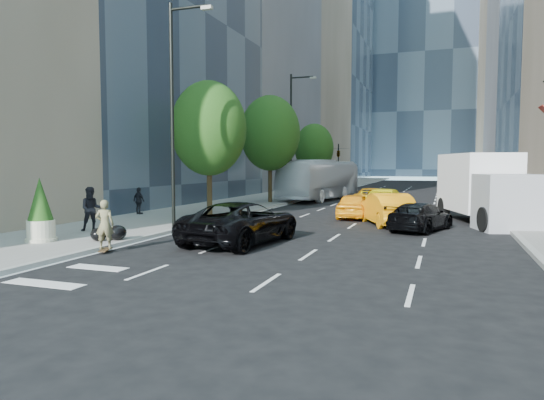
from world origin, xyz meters
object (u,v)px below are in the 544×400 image
at_px(black_sedan_mercedes, 420,217).
at_px(city_bus, 321,180).
at_px(skateboarder, 105,228).
at_px(box_truck, 485,188).
at_px(planter_shrub, 40,211).
at_px(black_sedan_lincoln, 242,222).

height_order(black_sedan_mercedes, city_bus, city_bus).
xyz_separation_m(skateboarder, black_sedan_mercedes, (9.80, 9.21, -0.20)).
bearing_deg(box_truck, planter_shrub, -158.23).
distance_m(city_bus, planter_shrub, 26.59).
height_order(black_sedan_mercedes, planter_shrub, planter_shrub).
height_order(black_sedan_lincoln, box_truck, box_truck).
distance_m(skateboarder, black_sedan_mercedes, 13.45).
bearing_deg(box_truck, black_sedan_mercedes, -142.90).
xyz_separation_m(skateboarder, city_bus, (0.88, 26.71, 0.85)).
xyz_separation_m(black_sedan_mercedes, box_truck, (2.90, 4.02, 1.17)).
bearing_deg(city_bus, planter_shrub, -91.51).
bearing_deg(planter_shrub, city_bus, 81.18).
bearing_deg(black_sedan_mercedes, box_truck, -107.31).
xyz_separation_m(black_sedan_mercedes, city_bus, (-8.92, 17.49, 1.05)).
bearing_deg(planter_shrub, skateboarder, -7.74).
bearing_deg(black_sedan_mercedes, city_bus, -44.43).
bearing_deg(planter_shrub, box_truck, 38.82).
bearing_deg(black_sedan_mercedes, black_sedan_lincoln, 61.84).
bearing_deg(skateboarder, black_sedan_lincoln, -158.80).
height_order(black_sedan_lincoln, planter_shrub, planter_shrub).
bearing_deg(black_sedan_lincoln, planter_shrub, 30.48).
bearing_deg(black_sedan_lincoln, black_sedan_mercedes, -129.58).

